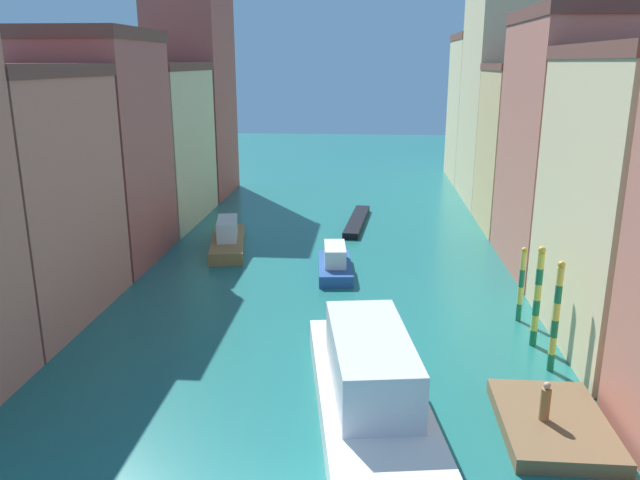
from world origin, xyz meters
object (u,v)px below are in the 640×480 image
at_px(waterfront_dock, 553,424).
at_px(mooring_pole_1, 537,296).
at_px(person_on_dock, 545,402).
at_px(mooring_pole_0, 556,316).
at_px(gondola_black, 357,221).
at_px(vaporetto_white, 370,384).
at_px(motorboat_0, 228,239).
at_px(motorboat_1, 335,263).
at_px(mooring_pole_2, 521,284).

height_order(waterfront_dock, mooring_pole_1, mooring_pole_1).
distance_m(person_on_dock, mooring_pole_0, 5.30).
relative_size(mooring_pole_1, gondola_black, 0.50).
xyz_separation_m(person_on_dock, mooring_pole_1, (1.44, 7.40, 1.25)).
height_order(person_on_dock, mooring_pole_0, mooring_pole_0).
xyz_separation_m(mooring_pole_1, vaporetto_white, (-7.65, -6.64, -1.22)).
bearing_deg(person_on_dock, mooring_pole_0, 72.14).
bearing_deg(vaporetto_white, motorboat_0, 115.88).
distance_m(waterfront_dock, motorboat_0, 27.31).
relative_size(motorboat_0, motorboat_1, 1.44).
bearing_deg(mooring_pole_2, motorboat_0, 147.25).
bearing_deg(person_on_dock, vaporetto_white, 173.01).
xyz_separation_m(mooring_pole_1, gondola_black, (-8.81, 22.22, -2.23)).
distance_m(mooring_pole_0, gondola_black, 26.40).
xyz_separation_m(vaporetto_white, motorboat_0, (-10.17, 20.97, -0.51)).
xyz_separation_m(mooring_pole_0, motorboat_1, (-10.04, 12.10, -1.85)).
height_order(mooring_pole_1, motorboat_1, mooring_pole_1).
bearing_deg(gondola_black, mooring_pole_0, -70.11).
height_order(vaporetto_white, motorboat_1, vaporetto_white).
relative_size(person_on_dock, motorboat_1, 0.26).
height_order(mooring_pole_2, vaporetto_white, mooring_pole_2).
bearing_deg(motorboat_1, gondola_black, 85.04).
height_order(motorboat_0, motorboat_1, motorboat_0).
distance_m(person_on_dock, motorboat_0, 27.22).
distance_m(waterfront_dock, mooring_pole_2, 10.30).
relative_size(mooring_pole_2, vaporetto_white, 0.30).
bearing_deg(person_on_dock, waterfront_dock, 25.84).
relative_size(mooring_pole_1, motorboat_1, 0.86).
xyz_separation_m(waterfront_dock, mooring_pole_2, (1.00, 10.10, 1.74)).
relative_size(person_on_dock, vaporetto_white, 0.11).
distance_m(person_on_dock, mooring_pole_1, 7.64).
bearing_deg(mooring_pole_1, waterfront_dock, -98.21).
xyz_separation_m(mooring_pole_1, motorboat_1, (-9.91, 9.58, -1.80)).
bearing_deg(vaporetto_white, mooring_pole_1, 40.95).
distance_m(mooring_pole_0, motorboat_0, 24.68).
height_order(mooring_pole_2, motorboat_1, mooring_pole_2).
xyz_separation_m(waterfront_dock, motorboat_0, (-16.78, 21.53, 0.48)).
height_order(vaporetto_white, motorboat_0, vaporetto_white).
distance_m(person_on_dock, gondola_black, 30.54).
bearing_deg(vaporetto_white, person_on_dock, -6.99).
xyz_separation_m(gondola_black, motorboat_1, (-1.10, -12.63, 0.43)).
xyz_separation_m(mooring_pole_0, mooring_pole_1, (-0.13, 2.52, -0.06)).
bearing_deg(waterfront_dock, gondola_black, 104.80).
xyz_separation_m(waterfront_dock, person_on_dock, (-0.40, -0.19, 0.96)).
relative_size(mooring_pole_1, vaporetto_white, 0.37).
bearing_deg(mooring_pole_2, mooring_pole_1, -89.18).
bearing_deg(mooring_pole_0, motorboat_1, 129.70).
distance_m(waterfront_dock, vaporetto_white, 6.71).
height_order(person_on_dock, gondola_black, person_on_dock).
distance_m(mooring_pole_0, mooring_pole_1, 2.52).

